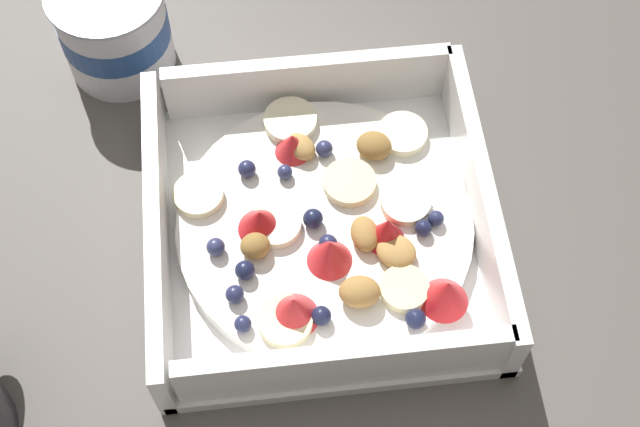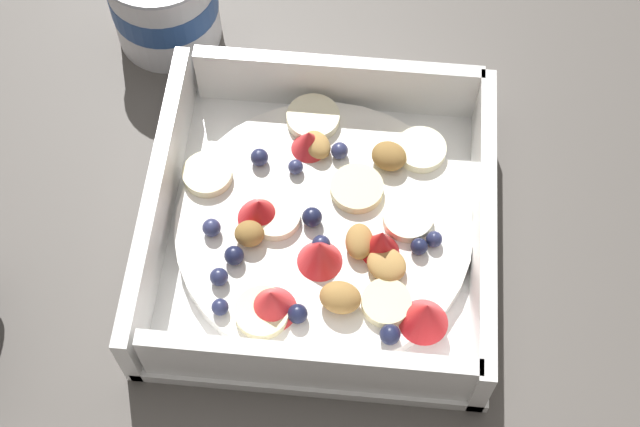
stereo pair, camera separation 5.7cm
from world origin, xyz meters
TOP-DOWN VIEW (x-y plane):
  - ground_plane at (0.00, 0.00)m, footprint 2.40×2.40m
  - fruit_bowl at (0.00, 0.00)m, footprint 0.22×0.22m

SIDE VIEW (x-z plane):
  - ground_plane at x=0.00m, z-range 0.00..0.00m
  - fruit_bowl at x=0.00m, z-range -0.01..0.05m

